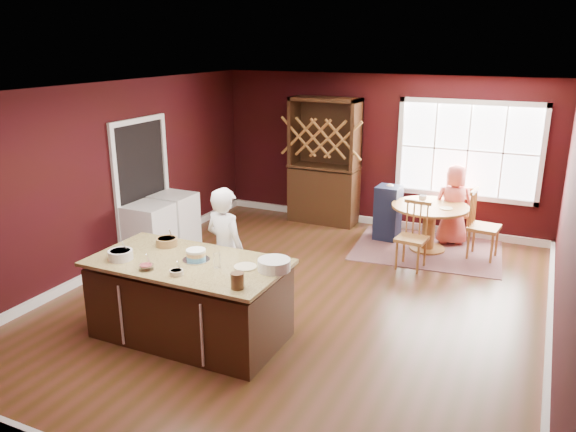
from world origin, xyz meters
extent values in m
plane|color=#552C1C|center=(0.00, 0.00, 0.00)|extent=(7.00, 7.00, 0.00)
plane|color=white|center=(0.00, 0.00, 2.70)|extent=(7.00, 7.00, 0.00)
plane|color=black|center=(0.00, 3.50, 1.35)|extent=(6.00, 0.00, 6.00)
plane|color=black|center=(0.00, -3.50, 1.35)|extent=(6.00, 0.00, 6.00)
plane|color=black|center=(-3.00, 0.00, 1.35)|extent=(0.00, 7.00, 7.00)
plane|color=black|center=(3.00, 0.00, 1.35)|extent=(0.00, 7.00, 7.00)
cube|color=#391C11|center=(-0.75, -1.39, 0.41)|extent=(2.10, 1.06, 0.83)
cube|color=#D3C96F|center=(-0.75, -1.39, 0.90)|extent=(2.18, 1.14, 0.04)
cylinder|color=#925522|center=(1.13, 2.53, 0.02)|extent=(0.56, 0.56, 0.04)
cylinder|color=#925522|center=(1.13, 2.53, 0.35)|extent=(0.20, 0.20, 0.67)
cylinder|color=#925522|center=(1.13, 2.53, 0.73)|extent=(1.21, 1.21, 0.04)
imported|color=white|center=(-0.70, -0.68, 0.80)|extent=(0.66, 0.51, 1.60)
cylinder|color=silver|center=(-1.46, -1.66, 0.97)|extent=(0.27, 0.27, 0.10)
cylinder|color=#AC8649|center=(-1.26, -1.09, 0.97)|extent=(0.26, 0.26, 0.10)
cylinder|color=white|center=(-1.01, -1.78, 0.95)|extent=(0.16, 0.16, 0.06)
cylinder|color=beige|center=(-0.64, -1.76, 0.95)|extent=(0.14, 0.14, 0.05)
cylinder|color=white|center=(-0.36, -1.41, 1.00)|extent=(0.08, 0.08, 0.16)
cylinder|color=#FFF7B2|center=(-0.09, -1.29, 0.93)|extent=(0.25, 0.25, 0.02)
cylinder|color=white|center=(0.22, -1.22, 0.98)|extent=(0.35, 0.35, 0.12)
cylinder|color=#432F20|center=(0.10, -1.78, 1.00)|extent=(0.13, 0.13, 0.16)
cube|color=brown|center=(1.13, 2.53, 0.01)|extent=(2.43, 1.96, 0.01)
imported|color=#CB554E|center=(1.41, 3.01, 0.67)|extent=(0.75, 0.59, 1.34)
cylinder|color=beige|center=(1.38, 2.44, 0.76)|extent=(0.20, 0.20, 0.01)
imported|color=white|center=(0.96, 2.72, 0.80)|extent=(0.13, 0.13, 0.10)
cube|color=#342314|center=(-0.96, 3.22, 1.14)|extent=(1.25, 0.52, 2.29)
cube|color=white|center=(-2.64, 0.28, 0.44)|extent=(0.61, 0.59, 0.89)
cube|color=white|center=(-2.64, 0.92, 0.45)|extent=(0.62, 0.60, 0.89)
camera|label=1|loc=(2.68, -6.14, 3.24)|focal=35.00mm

